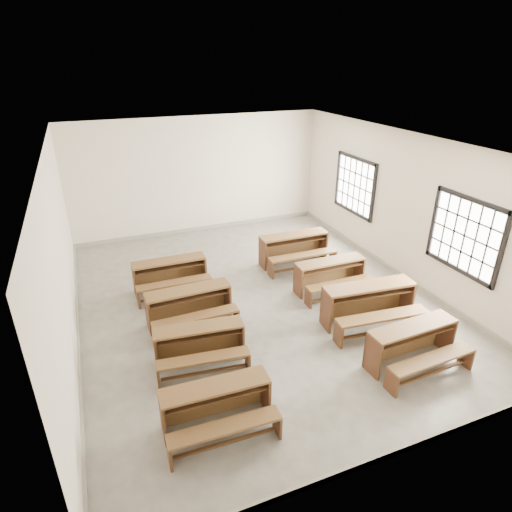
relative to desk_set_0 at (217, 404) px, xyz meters
name	(u,v)px	position (x,y,z in m)	size (l,w,h in m)	color
room	(260,201)	(1.84, 2.91, 1.76)	(8.50, 8.50, 3.20)	gray
desk_set_0	(217,404)	(0.00, 0.00, 0.00)	(1.51, 0.82, 0.67)	brown
desk_set_1	(200,342)	(0.15, 1.41, -0.01)	(1.53, 0.92, 0.66)	brown
desk_set_2	(190,304)	(0.27, 2.57, 0.03)	(1.60, 0.86, 0.71)	brown
desk_set_3	(170,273)	(0.19, 3.98, 0.02)	(1.55, 0.82, 0.69)	brown
desk_set_4	(413,342)	(3.35, 0.08, 0.02)	(1.59, 0.87, 0.70)	brown
desk_set_5	(369,302)	(3.40, 1.34, 0.07)	(1.82, 1.07, 0.78)	brown
desk_set_6	(331,273)	(3.38, 2.68, 0.01)	(1.54, 0.80, 0.69)	brown
desk_set_7	(294,247)	(3.25, 4.15, 0.05)	(1.68, 0.89, 0.75)	brown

